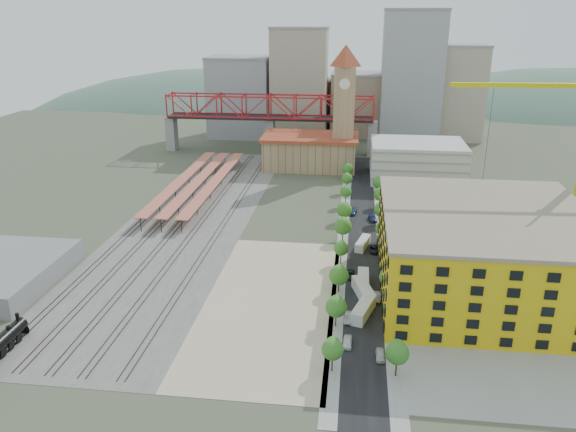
# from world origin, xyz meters

# --- Properties ---
(ground) EXTENTS (400.00, 400.00, 0.00)m
(ground) POSITION_xyz_m (0.00, 0.00, 0.00)
(ground) COLOR #474C38
(ground) RESTS_ON ground
(ballast_strip) EXTENTS (36.00, 165.00, 0.06)m
(ballast_strip) POSITION_xyz_m (-36.00, 17.50, 0.03)
(ballast_strip) COLOR #605E59
(ballast_strip) RESTS_ON ground
(dirt_lot) EXTENTS (28.00, 67.00, 0.06)m
(dirt_lot) POSITION_xyz_m (-4.00, -31.50, 0.03)
(dirt_lot) COLOR tan
(dirt_lot) RESTS_ON ground
(street_asphalt) EXTENTS (12.00, 170.00, 0.06)m
(street_asphalt) POSITION_xyz_m (16.00, 15.00, 0.03)
(street_asphalt) COLOR black
(street_asphalt) RESTS_ON ground
(sidewalk_west) EXTENTS (3.00, 170.00, 0.04)m
(sidewalk_west) POSITION_xyz_m (10.50, 15.00, 0.02)
(sidewalk_west) COLOR gray
(sidewalk_west) RESTS_ON ground
(sidewalk_east) EXTENTS (3.00, 170.00, 0.04)m
(sidewalk_east) POSITION_xyz_m (21.50, 15.00, 0.02)
(sidewalk_east) COLOR gray
(sidewalk_east) RESTS_ON ground
(construction_pad) EXTENTS (50.00, 90.00, 0.06)m
(construction_pad) POSITION_xyz_m (45.00, -20.00, 0.03)
(construction_pad) COLOR gray
(construction_pad) RESTS_ON ground
(rail_tracks) EXTENTS (26.56, 160.00, 0.18)m
(rail_tracks) POSITION_xyz_m (-37.80, 17.50, 0.15)
(rail_tracks) COLOR #382B23
(rail_tracks) RESTS_ON ground
(platform_canopies) EXTENTS (16.00, 80.00, 4.12)m
(platform_canopies) POSITION_xyz_m (-41.00, 45.00, 3.99)
(platform_canopies) COLOR #CB654E
(platform_canopies) RESTS_ON ground
(station_hall) EXTENTS (38.00, 24.00, 13.10)m
(station_hall) POSITION_xyz_m (-5.00, 82.00, 6.67)
(station_hall) COLOR tan
(station_hall) RESTS_ON ground
(clock_tower) EXTENTS (12.00, 12.00, 52.00)m
(clock_tower) POSITION_xyz_m (8.00, 79.99, 28.70)
(clock_tower) COLOR tan
(clock_tower) RESTS_ON ground
(parking_garage) EXTENTS (34.00, 26.00, 14.00)m
(parking_garage) POSITION_xyz_m (36.00, 70.00, 7.00)
(parking_garage) COLOR silver
(parking_garage) RESTS_ON ground
(truss_bridge) EXTENTS (94.00, 9.60, 25.60)m
(truss_bridge) POSITION_xyz_m (-25.00, 105.00, 18.86)
(truss_bridge) COLOR gray
(truss_bridge) RESTS_ON ground
(construction_building) EXTENTS (44.60, 50.60, 18.80)m
(construction_building) POSITION_xyz_m (42.00, -20.00, 9.41)
(construction_building) COLOR gold
(construction_building) RESTS_ON ground
(warehouse) EXTENTS (22.00, 32.00, 5.00)m
(warehouse) POSITION_xyz_m (-66.00, -30.00, 2.50)
(warehouse) COLOR gray
(warehouse) RESTS_ON ground
(street_trees) EXTENTS (15.40, 124.40, 8.00)m
(street_trees) POSITION_xyz_m (16.00, 5.00, 0.00)
(street_trees) COLOR #377122
(street_trees) RESTS_ON ground
(skyline) EXTENTS (133.00, 46.00, 60.00)m
(skyline) POSITION_xyz_m (7.47, 142.31, 22.81)
(skyline) COLOR #9EA0A3
(skyline) RESTS_ON ground
(distant_hills) EXTENTS (647.00, 264.00, 227.00)m
(distant_hills) POSITION_xyz_m (45.28, 260.00, -79.54)
(distant_hills) COLOR #4C6B59
(distant_hills) RESTS_ON ground
(tower_crane) EXTENTS (46.76, 4.38, 49.92)m
(tower_crane) POSITION_xyz_m (66.55, 5.71, 30.81)
(tower_crane) COLOR #D1C40D
(tower_crane) RESTS_ON ground
(site_trailer_a) EXTENTS (5.46, 10.36, 2.74)m
(site_trailer_a) POSITION_xyz_m (16.00, -35.01, 1.37)
(site_trailer_a) COLOR silver
(site_trailer_a) RESTS_ON ground
(site_trailer_b) EXTENTS (5.35, 10.62, 2.81)m
(site_trailer_b) POSITION_xyz_m (16.00, -26.61, 1.41)
(site_trailer_b) COLOR silver
(site_trailer_b) RESTS_ON ground
(site_trailer_c) EXTENTS (2.53, 9.51, 2.60)m
(site_trailer_c) POSITION_xyz_m (16.00, -21.41, 1.30)
(site_trailer_c) COLOR silver
(site_trailer_c) RESTS_ON ground
(site_trailer_d) EXTENTS (4.34, 9.00, 2.38)m
(site_trailer_d) POSITION_xyz_m (16.00, 1.03, 1.19)
(site_trailer_d) COLOR silver
(site_trailer_d) RESTS_ON ground
(car_0) EXTENTS (1.86, 4.33, 1.46)m
(car_0) POSITION_xyz_m (13.00, -46.57, 0.73)
(car_0) COLOR white
(car_0) RESTS_ON ground
(car_1) EXTENTS (2.09, 4.59, 1.46)m
(car_1) POSITION_xyz_m (13.00, -37.52, 0.73)
(car_1) COLOR #A4A4A9
(car_1) RESTS_ON ground
(car_2) EXTENTS (2.47, 4.97, 1.35)m
(car_2) POSITION_xyz_m (13.00, -17.36, 0.68)
(car_2) COLOR black
(car_2) RESTS_ON ground
(car_3) EXTENTS (2.89, 5.36, 1.48)m
(car_3) POSITION_xyz_m (13.00, 27.21, 0.74)
(car_3) COLOR navy
(car_3) RESTS_ON ground
(car_4) EXTENTS (1.69, 4.11, 1.40)m
(car_4) POSITION_xyz_m (19.00, -50.12, 0.70)
(car_4) COLOR silver
(car_4) RESTS_ON ground
(car_5) EXTENTS (1.52, 4.29, 1.41)m
(car_5) POSITION_xyz_m (19.00, -27.79, 0.70)
(car_5) COLOR #AEADB3
(car_5) RESTS_ON ground
(car_6) EXTENTS (2.22, 4.75, 1.32)m
(car_6) POSITION_xyz_m (19.00, -1.59, 0.66)
(car_6) COLOR black
(car_6) RESTS_ON ground
(car_7) EXTENTS (2.94, 5.51, 1.52)m
(car_7) POSITION_xyz_m (19.00, 22.12, 0.76)
(car_7) COLOR navy
(car_7) RESTS_ON ground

